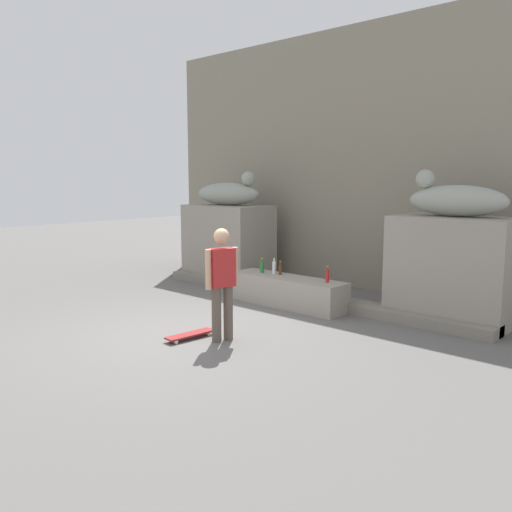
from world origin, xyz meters
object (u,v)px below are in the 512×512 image
object	(u,v)px
statue_reclining_left	(229,193)
skater	(222,279)
bottle_brown	(280,269)
bottle_clear	(274,267)
bottle_green	(262,267)
skateboard	(190,334)
bottle_red	(327,276)
statue_reclining_right	(455,199)

from	to	relation	value
statue_reclining_left	skater	bearing A→B (deg)	-59.64
statue_reclining_left	bottle_brown	distance (m)	2.94
bottle_clear	bottle_green	bearing A→B (deg)	-166.13
skateboard	bottle_green	size ratio (longest dim) A/B	2.86
skater	skateboard	world-z (taller)	skater
skater	bottle_red	bearing A→B (deg)	9.03
statue_reclining_right	bottle_red	distance (m)	2.48
bottle_green	bottle_brown	bearing A→B (deg)	10.84
bottle_red	statue_reclining_right	bearing A→B (deg)	29.02
bottle_green	bottle_brown	distance (m)	0.40
statue_reclining_right	skateboard	size ratio (longest dim) A/B	2.02
statue_reclining_left	bottle_brown	xyz separation A→B (m)	(2.39, -1.00, -1.38)
statue_reclining_right	bottle_red	world-z (taller)	statue_reclining_right
statue_reclining_left	bottle_brown	world-z (taller)	statue_reclining_left
skater	bottle_green	distance (m)	2.72
bottle_brown	statue_reclining_right	bearing A→B (deg)	18.69
bottle_brown	bottle_red	xyz separation A→B (m)	(1.11, -0.02, 0.01)
statue_reclining_right	bottle_red	bearing A→B (deg)	23.64
skater	bottle_brown	bearing A→B (deg)	34.13
skater	bottle_red	world-z (taller)	skater
statue_reclining_right	bottle_green	bearing A→B (deg)	12.40
skateboard	bottle_brown	distance (m)	2.81
bottle_brown	bottle_green	bearing A→B (deg)	-169.16
skater	skateboard	bearing A→B (deg)	135.21
bottle_clear	skateboard	bearing A→B (deg)	-76.38
bottle_green	bottle_clear	bearing A→B (deg)	13.87
statue_reclining_left	statue_reclining_right	bearing A→B (deg)	-13.85
skateboard	skater	bearing A→B (deg)	-53.10
skateboard	bottle_clear	distance (m)	2.83
bottle_red	bottle_green	bearing A→B (deg)	-177.78
statue_reclining_left	skater	xyz separation A→B (m)	(3.32, -3.43, -1.11)
skater	bottle_red	distance (m)	2.43
statue_reclining_left	skateboard	bearing A→B (deg)	-65.63
statue_reclining_right	skater	xyz separation A→B (m)	(-1.99, -3.42, -1.11)
statue_reclining_left	bottle_brown	size ratio (longest dim) A/B	6.32
skateboard	bottle_green	distance (m)	2.84
skater	bottle_green	xyz separation A→B (m)	(-1.33, 2.36, -0.26)
statue_reclining_right	bottle_clear	world-z (taller)	statue_reclining_right
bottle_red	skateboard	bearing A→B (deg)	-102.57
bottle_red	statue_reclining_left	bearing A→B (deg)	163.78
bottle_green	bottle_red	distance (m)	1.50
statue_reclining_left	bottle_red	world-z (taller)	statue_reclining_left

